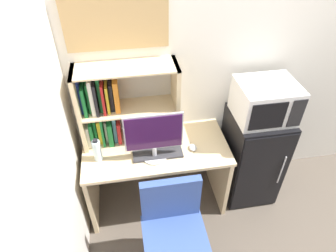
% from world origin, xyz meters
% --- Properties ---
extents(wall_back, '(6.40, 0.04, 2.60)m').
position_xyz_m(wall_back, '(0.40, 0.02, 1.30)').
color(wall_back, silver).
rests_on(wall_back, ground_plane).
extents(desk, '(1.24, 0.60, 0.73)m').
position_xyz_m(desk, '(-0.93, -0.30, 0.51)').
color(desk, beige).
rests_on(desk, ground_plane).
extents(hutch_bookshelf, '(0.80, 0.27, 0.70)m').
position_xyz_m(hutch_bookshelf, '(-1.25, -0.12, 1.08)').
color(hutch_bookshelf, beige).
rests_on(hutch_bookshelf, desk).
extents(monitor, '(0.46, 0.21, 0.43)m').
position_xyz_m(monitor, '(-0.96, -0.40, 0.96)').
color(monitor, '#B7B7BC').
rests_on(monitor, desk).
extents(keyboard, '(0.41, 0.14, 0.02)m').
position_xyz_m(keyboard, '(-0.93, -0.39, 0.74)').
color(keyboard, '#333338').
rests_on(keyboard, desk).
extents(computer_mouse, '(0.06, 0.08, 0.03)m').
position_xyz_m(computer_mouse, '(-0.62, -0.37, 0.75)').
color(computer_mouse, silver).
rests_on(computer_mouse, desk).
extents(water_bottle, '(0.07, 0.07, 0.21)m').
position_xyz_m(water_bottle, '(-1.41, -0.36, 0.83)').
color(water_bottle, silver).
rests_on(water_bottle, desk).
extents(mini_fridge, '(0.48, 0.51, 0.95)m').
position_xyz_m(mini_fridge, '(-0.02, -0.29, 0.47)').
color(mini_fridge, black).
rests_on(mini_fridge, ground_plane).
extents(microwave, '(0.47, 0.41, 0.32)m').
position_xyz_m(microwave, '(-0.02, -0.29, 1.10)').
color(microwave, silver).
rests_on(microwave, mini_fridge).
extents(desk_chair, '(0.54, 0.54, 0.87)m').
position_xyz_m(desk_chair, '(-0.89, -0.96, 0.38)').
color(desk_chair, black).
rests_on(desk_chair, ground_plane).
extents(wall_corkboard, '(0.75, 0.02, 0.43)m').
position_xyz_m(wall_corkboard, '(-1.15, -0.01, 1.73)').
color(wall_corkboard, tan).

